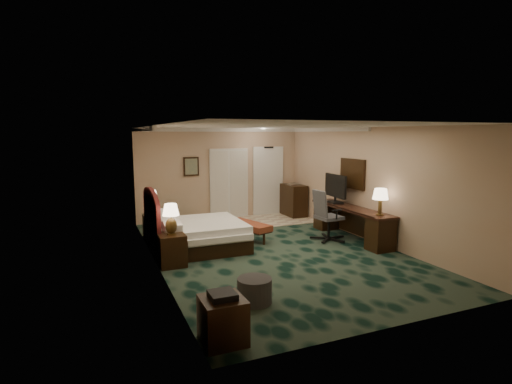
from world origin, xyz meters
name	(u,v)px	position (x,y,z in m)	size (l,w,h in m)	color
floor	(273,251)	(0.00, 0.00, 0.00)	(5.00, 7.50, 0.00)	black
ceiling	(274,126)	(0.00, 0.00, 2.70)	(5.00, 7.50, 0.00)	silver
wall_back	(221,174)	(0.00, 3.75, 1.35)	(5.00, 0.00, 2.70)	tan
wall_front	(398,228)	(0.00, -3.75, 1.35)	(5.00, 0.00, 2.70)	tan
wall_left	(155,197)	(-2.50, 0.00, 1.35)	(0.00, 7.50, 2.70)	tan
wall_right	(369,184)	(2.50, 0.00, 1.35)	(0.00, 7.50, 2.70)	tan
crown_molding	(274,129)	(0.00, 0.00, 2.65)	(5.00, 7.50, 0.10)	silver
tile_patch	(259,221)	(0.90, 2.90, 0.01)	(3.20, 1.70, 0.01)	tan
headboard	(152,220)	(-2.44, 1.00, 0.70)	(0.12, 2.00, 1.40)	#551D13
entry_door	(268,181)	(1.55, 3.72, 1.05)	(1.02, 0.06, 2.18)	silver
closet_doors	(229,183)	(0.25, 3.71, 1.05)	(1.20, 0.06, 2.10)	#BCB8B0
wall_art	(191,167)	(-0.90, 3.71, 1.60)	(0.45, 0.06, 0.55)	slate
wall_mirror	(352,174)	(2.46, 0.60, 1.55)	(0.05, 0.95, 0.75)	white
bed	(199,235)	(-1.45, 0.82, 0.30)	(1.91, 1.77, 0.61)	white
nightstand_near	(172,250)	(-2.23, -0.09, 0.31)	(0.50, 0.57, 0.62)	black
nightstand_far	(153,226)	(-2.25, 2.15, 0.29)	(0.46, 0.53, 0.58)	black
lamp_near	(171,219)	(-2.23, -0.12, 0.92)	(0.32, 0.32, 0.60)	black
lamp_far	(151,203)	(-2.28, 2.10, 0.88)	(0.33, 0.33, 0.62)	black
bed_bench	(249,231)	(-0.15, 1.09, 0.21)	(0.44, 1.26, 0.43)	maroon
ottoman	(255,290)	(-1.40, -2.31, 0.19)	(0.53, 0.53, 0.38)	#28282A
side_table	(223,320)	(-2.21, -3.24, 0.28)	(0.52, 0.52, 0.57)	black
desk	(351,223)	(2.19, 0.24, 0.39)	(0.58, 2.68, 0.77)	black
tv	(335,189)	(2.16, 0.89, 1.15)	(0.08, 0.96, 0.75)	black
desk_lamp	(380,202)	(2.21, -0.77, 1.07)	(0.34, 0.34, 0.60)	black
desk_chair	(329,215)	(1.62, 0.31, 0.62)	(0.72, 0.67, 1.23)	#434349
minibar	(294,200)	(2.19, 3.20, 0.49)	(0.51, 0.92, 0.98)	black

